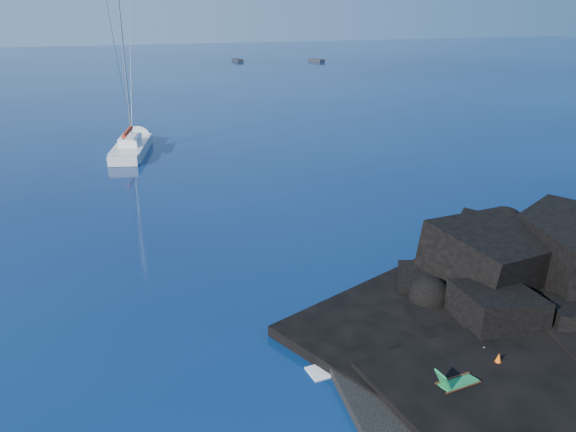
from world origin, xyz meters
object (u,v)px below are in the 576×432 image
Objects in this scene: distant_boat_a at (238,61)px; distant_boat_b at (316,62)px; deck_chair at (459,378)px; marker_cone at (498,361)px; sailboat at (132,153)px; sunbather at (473,352)px.

distant_boat_a is 0.99× the size of distant_boat_b.
distant_boat_b is at bearing 64.42° from deck_chair.
distant_boat_a is at bearing 79.51° from marker_cone.
sailboat is at bearing -114.83° from distant_boat_a.
distant_boat_b is (43.14, 118.10, -0.87)m from deck_chair.
marker_cone is at bearing -104.63° from distant_boat_a.
deck_chair is 2.31m from sunbather.
distant_boat_b is at bearing 71.29° from sailboat.
distant_boat_b is at bearing -25.29° from distant_boat_a.
deck_chair is 2.44× the size of marker_cone.
sailboat is 39.68m from marker_cone.
distant_boat_b is (41.42, 116.61, -0.52)m from sunbather.
sunbather is 2.84× the size of marker_cone.
sunbather is 123.75m from distant_boat_b.
sailboat is at bearing 95.09° from deck_chair.
deck_chair is at bearing -164.56° from marker_cone.
marker_cone is at bearing -62.41° from sailboat.
sunbather is at bearing 35.24° from deck_chair.
distant_boat_b is (18.01, -6.97, 0.00)m from distant_boat_a.
deck_chair is at bearing -105.50° from distant_boat_a.
distant_boat_a is (25.13, 125.07, -0.87)m from deck_chair.
marker_cone is (9.42, -38.54, 0.66)m from sailboat.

